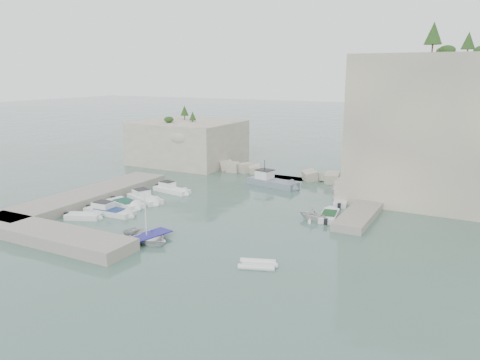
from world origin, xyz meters
The scene contains 22 objects.
ground centered at (0.00, 0.00, 0.00)m, with size 400.00×400.00×0.00m, color #45685C.
cliff_east centered at (23.00, 23.00, 8.50)m, with size 26.00×22.00×17.00m, color beige.
cliff_terrace centered at (13.00, 18.00, 1.25)m, with size 8.00×10.00×2.50m, color beige.
outcrop_west centered at (-20.00, 25.00, 3.50)m, with size 16.00×14.00×7.00m, color beige.
quay_west centered at (-17.00, -1.00, 0.55)m, with size 5.00×24.00×1.10m, color #9E9689.
quay_south centered at (-10.00, -12.50, 0.55)m, with size 18.00×4.00×1.10m, color #9E9689.
ledge_east centered at (13.50, 10.00, 0.40)m, with size 3.00×16.00×0.80m, color #9E9689.
breakwater centered at (-1.00, 22.00, 0.70)m, with size 28.00×3.00×1.40m, color beige.
motorboat_a centered at (-10.57, 7.21, 0.00)m, with size 5.78×1.72×1.40m, color white, non-canonical shape.
motorboat_b centered at (-10.93, 2.30, 0.00)m, with size 6.00×1.96×1.40m, color white, non-canonical shape.
motorboat_c centered at (-11.56, -0.41, 0.00)m, with size 5.48×1.99×0.70m, color white, non-canonical shape.
motorboat_d centered at (-10.87, -3.72, 0.00)m, with size 6.40×1.91×1.40m, color silver, non-canonical shape.
motorboat_e centered at (-12.15, -6.27, 0.00)m, with size 3.90×1.60×0.70m, color white, non-canonical shape.
rowboat centered at (-1.99, -8.39, 0.00)m, with size 3.77×5.27×1.09m, color silver.
inflatable_dinghy centered at (9.44, -8.83, 0.00)m, with size 3.14×1.52×0.44m, color silver, non-canonical shape.
tender_east_a centered at (9.32, 4.57, 0.00)m, with size 2.58×2.99×1.57m, color silver.
tender_east_b centered at (10.62, 6.05, 0.00)m, with size 4.79×1.63×0.70m, color silver, non-canonical shape.
tender_east_c centered at (10.16, 12.10, 0.00)m, with size 4.55×1.47×0.70m, color silver, non-canonical shape.
tender_east_d centered at (10.81, 14.41, 0.00)m, with size 1.95×5.18×2.00m, color silver.
work_boat centered at (-0.49, 16.40, 0.00)m, with size 7.88×2.33×2.20m, color slate, non-canonical shape.
rowboat_mast centered at (-1.99, -8.39, 2.65)m, with size 0.10×0.10×4.20m, color white.
vegetation centered at (17.83, 24.40, 17.93)m, with size 53.48×13.88×13.40m.
Camera 1 is at (24.47, -39.97, 15.02)m, focal length 35.00 mm.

